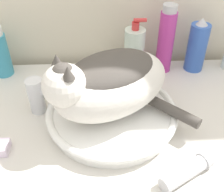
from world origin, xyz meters
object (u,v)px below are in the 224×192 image
shampoo_bottle_tall (166,40)px  soap_pump_bottle (134,50)px  cream_tube (187,171)px  cat (108,82)px  spray_bottle_trigger (197,47)px  faucet (41,93)px

shampoo_bottle_tall → soap_pump_bottle: (-0.10, 0.00, -0.03)m
shampoo_bottle_tall → cream_tube: shampoo_bottle_tall is taller
cat → cream_tube: (0.17, -0.19, -0.12)m
soap_pump_bottle → cream_tube: (0.07, -0.44, -0.06)m
cat → soap_pump_bottle: 0.28m
cream_tube → spray_bottle_trigger: bearing=72.6°
cat → soap_pump_bottle: size_ratio=2.14×
spray_bottle_trigger → cream_tube: size_ratio=1.36×
shampoo_bottle_tall → cream_tube: (-0.03, -0.44, -0.09)m
faucet → soap_pump_bottle: bearing=49.6°
cat → faucet: bearing=-46.5°
shampoo_bottle_tall → cream_tube: size_ratio=1.69×
cat → spray_bottle_trigger: bearing=-170.6°
spray_bottle_trigger → cream_tube: (-0.14, -0.44, -0.07)m
cat → shampoo_bottle_tall: bearing=-158.2°
cat → soap_pump_bottle: cat is taller
shampoo_bottle_tall → soap_pump_bottle: size_ratio=1.22×
soap_pump_bottle → spray_bottle_trigger: bearing=0.0°
faucet → soap_pump_bottle: (0.28, 0.20, 0.01)m
shampoo_bottle_tall → spray_bottle_trigger: size_ratio=1.24×
spray_bottle_trigger → soap_pump_bottle: bearing=180.0°
faucet → shampoo_bottle_tall: size_ratio=0.67×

